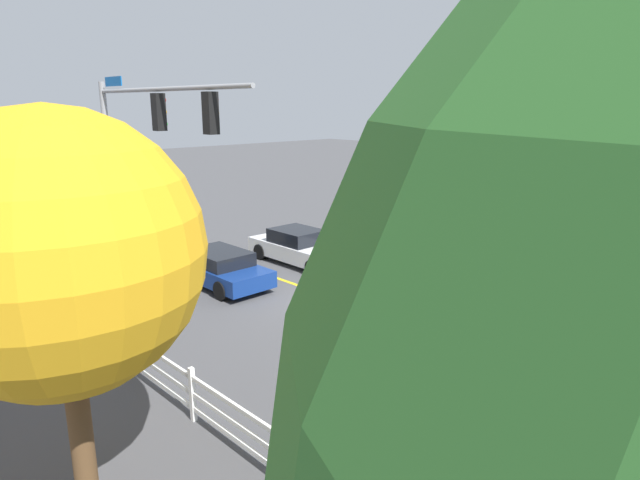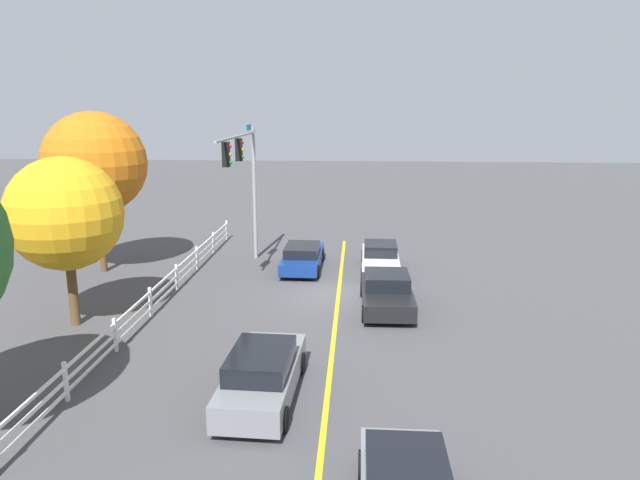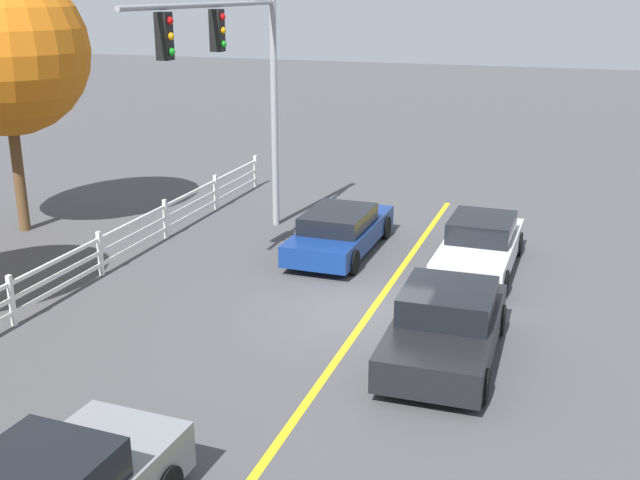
# 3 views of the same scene
# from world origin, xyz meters

# --- Properties ---
(ground_plane) EXTENTS (120.00, 120.00, 0.00)m
(ground_plane) POSITION_xyz_m (0.00, 0.00, 0.00)
(ground_plane) COLOR #444447
(lane_center_stripe) EXTENTS (28.00, 0.16, 0.01)m
(lane_center_stripe) POSITION_xyz_m (-4.00, 0.00, 0.00)
(lane_center_stripe) COLOR gold
(lane_center_stripe) RESTS_ON ground_plane
(signal_assembly) EXTENTS (7.89, 0.38, 6.95)m
(signal_assembly) POSITION_xyz_m (3.41, 4.55, 4.92)
(signal_assembly) COLOR gray
(signal_assembly) RESTS_ON ground_plane
(car_1) EXTENTS (4.76, 2.01, 1.49)m
(car_1) POSITION_xyz_m (-9.00, 1.76, 0.73)
(car_1) COLOR slate
(car_1) RESTS_ON ground_plane
(car_2) EXTENTS (4.41, 2.08, 1.40)m
(car_2) POSITION_xyz_m (-1.50, -1.96, 0.67)
(car_2) COLOR black
(car_2) RESTS_ON ground_plane
(car_3) EXTENTS (4.70, 1.91, 1.23)m
(car_3) POSITION_xyz_m (3.93, 1.91, 0.61)
(car_3) COLOR navy
(car_3) RESTS_ON ground_plane
(car_4) EXTENTS (4.64, 1.88, 1.35)m
(car_4) POSITION_xyz_m (3.76, -1.89, 0.64)
(car_4) COLOR silver
(car_4) RESTS_ON ground_plane
(white_rail_fence) EXTENTS (26.10, 0.10, 1.15)m
(white_rail_fence) POSITION_xyz_m (-3.00, 7.05, 0.60)
(white_rail_fence) COLOR white
(white_rail_fence) RESTS_ON ground_plane
(tree_0) EXTENTS (4.75, 4.75, 7.62)m
(tree_0) POSITION_xyz_m (2.83, 11.47, 5.23)
(tree_0) COLOR brown
(tree_0) RESTS_ON ground_plane
(tree_1) EXTENTS (4.03, 4.03, 6.17)m
(tree_1) POSITION_xyz_m (-4.00, 9.53, 4.14)
(tree_1) COLOR brown
(tree_1) RESTS_ON ground_plane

